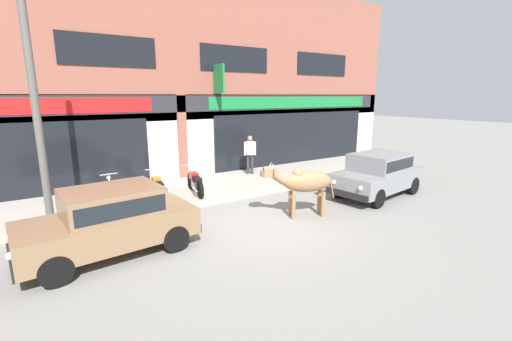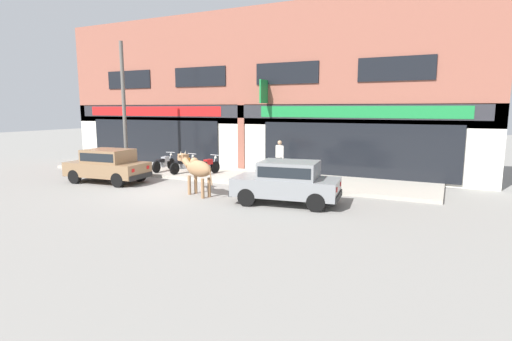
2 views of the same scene
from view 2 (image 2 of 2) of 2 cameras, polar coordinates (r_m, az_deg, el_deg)
ground_plane at (r=15.91m, az=-11.71°, el=-2.95°), size 90.00×90.00×0.00m
sidewalk at (r=19.09m, az=-4.50°, el=-0.60°), size 19.00×3.45×0.15m
shop_building at (r=20.57m, az=-1.77°, el=10.56°), size 23.00×1.40×8.07m
cow at (r=14.86m, az=-8.40°, el=0.26°), size 2.04×1.09×1.61m
car_0 at (r=18.47m, az=-20.42°, el=0.87°), size 3.71×1.89×1.46m
car_1 at (r=13.44m, az=4.47°, el=-1.41°), size 3.75×2.05×1.46m
motorcycle_0 at (r=20.18m, az=-13.03°, el=1.04°), size 0.52×1.81×0.88m
motorcycle_1 at (r=19.41m, az=-10.28°, el=0.82°), size 0.54×1.81×0.88m
motorcycle_2 at (r=18.71m, az=-7.11°, el=0.59°), size 0.59×1.80×0.88m
pedestrian at (r=18.46m, az=3.40°, el=2.41°), size 0.47×0.32×1.60m
utility_pole at (r=20.61m, az=-18.34°, el=8.57°), size 0.18×0.18×6.22m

